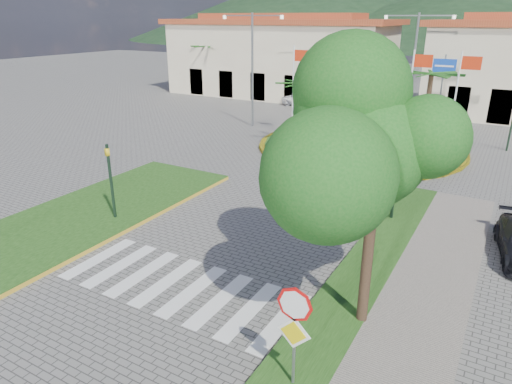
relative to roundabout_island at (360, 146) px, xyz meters
The scene contains 19 objects.
ground 22.00m from the roundabout_island, 90.01° to the right, with size 160.00×160.00×0.00m, color slate.
verge_right 20.57m from the roundabout_island, 76.52° to the right, with size 1.60×28.00×0.18m, color #194213.
median_left 17.27m from the roundabout_island, 112.12° to the right, with size 5.00×14.00×0.18m, color #194213.
crosswalk 18.00m from the roundabout_island, 90.01° to the right, with size 8.00×3.00×0.01m, color silver.
roundabout_island is the anchor object (origin of this frame).
stop_sign 20.69m from the roundabout_island, 76.27° to the right, with size 0.80×0.11×2.65m.
deciduous_tree 18.55m from the roundabout_island, 72.09° to the right, with size 3.60×3.60×6.80m.
traffic_light_left 16.45m from the roundabout_island, 108.56° to the right, with size 0.15×0.18×3.20m.
traffic_light_right 11.11m from the roundabout_island, 65.79° to the right, with size 0.15×0.18×3.20m.
direction_sign_west 9.79m from the roundabout_island, 102.60° to the left, with size 1.60×0.14×5.20m.
direction_sign_east 10.04m from the roundabout_island, 71.53° to the left, with size 1.60×0.14×5.20m.
street_lamp_centre 9.15m from the roundabout_island, 82.91° to the left, with size 4.80×0.16×8.00m.
street_lamp_west 10.19m from the roundabout_island, 167.47° to the left, with size 4.80×0.16×8.00m.
building_left 21.59m from the roundabout_island, 131.19° to the left, with size 23.32×9.54×8.05m.
hill_far_west 130.64m from the roundabout_island, 114.99° to the left, with size 140.00×140.00×22.00m, color black.
hill_near_back 108.75m from the roundabout_island, 95.29° to the left, with size 110.00×110.00×16.00m, color black.
white_van 15.13m from the roundabout_island, 128.19° to the left, with size 1.78×3.86×1.07m, color silver.
car_dark_a 12.99m from the roundabout_island, 97.09° to the left, with size 1.57×3.90×1.33m, color black.
car_dark_b 10.61m from the roundabout_island, 76.35° to the left, with size 1.31×3.76×1.24m, color black.
Camera 1 is at (8.13, -5.25, 7.74)m, focal length 32.00 mm.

